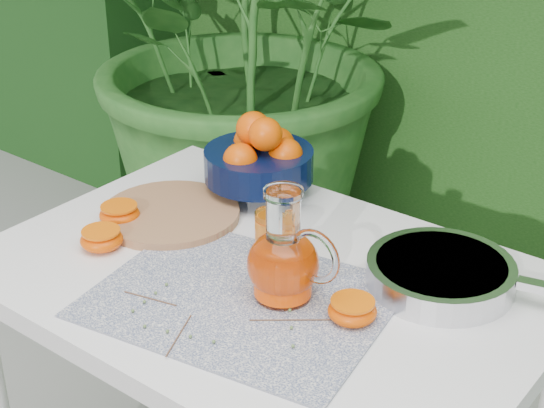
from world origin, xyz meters
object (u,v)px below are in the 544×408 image
Objects in this scene: white_table at (265,311)px; cutting_board at (170,214)px; saute_pan at (443,273)px; fruit_bowl at (260,158)px; juice_pitcher at (284,261)px.

white_table is 3.59× the size of cutting_board.
fruit_bowl is at bearing 169.02° from saute_pan.
white_table is at bearing -9.71° from cutting_board.
fruit_bowl is at bearing 134.28° from juice_pitcher.
saute_pan is at bearing 29.70° from white_table.
fruit_bowl reaches higher than cutting_board.
saute_pan is (0.19, 0.20, -0.05)m from juice_pitcher.
cutting_board is at bearing -110.15° from fruit_bowl.
fruit_bowl is 1.22× the size of juice_pitcher.
white_table is 0.33m from saute_pan.
fruit_bowl is (-0.21, 0.25, 0.16)m from white_table.
fruit_bowl is 0.49m from saute_pan.
saute_pan is at bearing 45.63° from juice_pitcher.
cutting_board is (-0.28, 0.05, 0.09)m from white_table.
fruit_bowl reaches higher than white_table.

